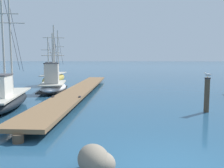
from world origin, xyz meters
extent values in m
cube|color=brown|center=(-4.63, 12.22, 0.37)|extent=(1.81, 20.99, 0.16)
cylinder|color=#4C3D2D|center=(-4.63, 1.72, 0.15)|extent=(0.36, 0.36, 0.29)
cylinder|color=#4C3D2D|center=(-4.63, 6.97, 0.15)|extent=(0.36, 0.36, 0.29)
cylinder|color=#4C3D2D|center=(-4.63, 12.22, 0.15)|extent=(0.36, 0.36, 0.29)
cylinder|color=#4C3D2D|center=(-4.63, 17.47, 0.15)|extent=(0.36, 0.36, 0.29)
cylinder|color=#4C3D2D|center=(-4.64, 22.71, 0.15)|extent=(0.36, 0.36, 0.29)
cube|color=#333338|center=(-5.43, 8.02, 0.49)|extent=(0.12, 0.20, 0.08)
cube|color=#333338|center=(-3.83, 8.02, 0.49)|extent=(0.12, 0.20, 0.08)
ellipsoid|color=black|center=(-7.73, 6.74, 0.40)|extent=(3.12, 6.49, 0.81)
cube|color=#B2AD9E|center=(-7.73, 6.74, 0.77)|extent=(2.77, 5.83, 0.08)
cylinder|color=#B2ADA3|center=(-7.79, 7.05, 3.97)|extent=(0.11, 0.11, 6.32)
cylinder|color=#B2ADA3|center=(-7.79, 7.05, 5.13)|extent=(1.74, 0.40, 0.06)
cylinder|color=#333338|center=(-8.12, 8.72, 4.28)|extent=(0.66, 3.22, 4.67)
cylinder|color=#B2ADA3|center=(-8.06, 8.42, 3.59)|extent=(0.11, 0.11, 5.56)
cylinder|color=#B2ADA3|center=(-8.06, 8.42, 4.83)|extent=(1.74, 0.40, 0.06)
cylinder|color=#333338|center=(-8.35, 9.89, 3.86)|extent=(0.58, 2.84, 4.11)
ellipsoid|color=silver|center=(-6.99, 13.06, 0.39)|extent=(2.82, 4.93, 0.78)
cube|color=#B2AD9E|center=(-6.99, 13.06, 0.74)|extent=(2.50, 4.43, 0.08)
cube|color=black|center=(-6.99, 13.06, 0.22)|extent=(2.82, 4.85, 0.08)
cube|color=#B7B2A8|center=(-6.86, 12.38, 1.55)|extent=(1.20, 1.23, 1.54)
cube|color=#3D3D42|center=(-6.86, 12.38, 2.35)|extent=(1.29, 1.33, 0.06)
cylinder|color=#B2ADA3|center=(-7.03, 13.29, 2.76)|extent=(0.11, 0.11, 3.94)
cylinder|color=#B2ADA3|center=(-7.03, 13.29, 2.96)|extent=(1.77, 0.39, 0.06)
cylinder|color=#333338|center=(-7.23, 14.34, 2.95)|extent=(0.41, 2.02, 2.92)
cylinder|color=#B2ADA3|center=(-7.23, 14.32, 3.14)|extent=(0.11, 0.11, 4.72)
cylinder|color=#B2ADA3|center=(-7.23, 14.32, 4.46)|extent=(1.77, 0.39, 0.06)
cylinder|color=#333338|center=(-7.46, 15.57, 3.38)|extent=(0.48, 2.42, 3.49)
ellipsoid|color=gold|center=(-8.80, 19.28, 0.55)|extent=(1.88, 7.11, 1.09)
cube|color=#B2AD9E|center=(-8.80, 19.28, 1.05)|extent=(1.66, 6.40, 0.08)
cube|color=#565B66|center=(-8.75, 18.22, 1.70)|extent=(0.80, 1.57, 1.21)
cube|color=#3D3D42|center=(-8.75, 18.22, 2.33)|extent=(0.86, 1.70, 0.06)
cylinder|color=#B2ADA3|center=(-8.81, 19.63, 3.07)|extent=(0.11, 0.11, 3.95)
cylinder|color=#B2ADA3|center=(-8.81, 19.63, 3.32)|extent=(1.39, 0.13, 0.06)
cylinder|color=#333338|center=(-8.86, 20.70, 3.26)|extent=(0.12, 2.06, 2.92)
cylinder|color=#B2ADA3|center=(-8.89, 21.22, 3.47)|extent=(0.11, 0.11, 4.75)
cylinder|color=#B2ADA3|center=(-8.89, 21.22, 4.04)|extent=(1.39, 0.13, 0.06)
cylinder|color=#333338|center=(-8.95, 22.50, 3.71)|extent=(0.14, 2.47, 3.52)
cylinder|color=#B2ADA3|center=(-8.69, 17.17, 2.94)|extent=(0.11, 0.11, 3.69)
cylinder|color=#B2ADA3|center=(-8.69, 17.17, 3.55)|extent=(1.39, 0.13, 0.06)
cylinder|color=#333338|center=(-8.74, 18.16, 3.12)|extent=(0.12, 1.92, 2.73)
cylinder|color=#4C3D2D|center=(2.98, 6.56, 0.89)|extent=(0.26, 0.26, 1.77)
cylinder|color=#28282D|center=(2.98, 6.56, 1.74)|extent=(0.30, 0.30, 0.06)
cylinder|color=gold|center=(2.97, 6.54, 1.81)|extent=(0.01, 0.01, 0.07)
cylinder|color=gold|center=(2.99, 6.59, 1.81)|extent=(0.01, 0.01, 0.07)
ellipsoid|color=white|center=(2.98, 6.56, 1.91)|extent=(0.30, 0.23, 0.13)
ellipsoid|color=silver|center=(2.98, 6.51, 1.92)|extent=(0.23, 0.14, 0.09)
ellipsoid|color=#383838|center=(3.08, 6.46, 1.92)|extent=(0.07, 0.05, 0.04)
ellipsoid|color=silver|center=(3.03, 6.60, 1.92)|extent=(0.23, 0.14, 0.09)
ellipsoid|color=#383838|center=(3.12, 6.55, 1.92)|extent=(0.07, 0.05, 0.04)
cone|color=white|center=(3.12, 6.50, 1.91)|extent=(0.10, 0.10, 0.07)
sphere|color=white|center=(2.88, 6.62, 2.00)|extent=(0.08, 0.08, 0.08)
cone|color=gold|center=(2.84, 6.64, 1.99)|extent=(0.05, 0.04, 0.02)
ellipsoid|color=slate|center=(-1.89, -0.16, 0.34)|extent=(1.08, 1.23, 0.69)
ellipsoid|color=gray|center=(-1.73, -0.21, 0.28)|extent=(1.06, 1.06, 0.55)
ellipsoid|color=slate|center=(-1.85, 0.02, 0.19)|extent=(0.75, 0.64, 0.39)
camera|label=1|loc=(-1.13, -5.53, 2.75)|focal=37.85mm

